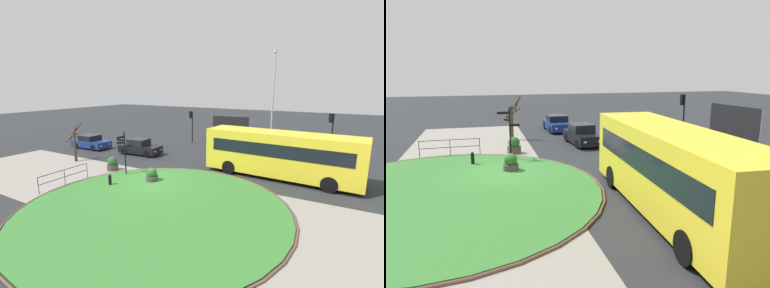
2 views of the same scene
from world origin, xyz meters
The scene contains 17 objects.
ground centered at (0.00, 0.00, 0.00)m, with size 120.00×120.00×0.00m, color #282B2D.
sidewalk_paving centered at (0.00, -1.91, 0.01)m, with size 32.00×8.19×0.02m, color gray.
grass_island centered at (2.43, -2.93, 0.05)m, with size 13.96×13.96×0.10m, color #387A33.
grass_kerb_ring centered at (2.43, -2.93, 0.06)m, with size 14.27×14.27×0.11m, color brown.
signpost_directional centered at (-2.91, 0.49, 1.89)m, with size 0.80×1.29×3.17m.
bollard_foreground centered at (-2.18, -1.68, 0.40)m, with size 0.20×0.20×0.78m.
railing_grass_edge centered at (-4.80, -3.06, 0.70)m, with size 0.10×3.61×1.06m.
bus_yellow centered at (6.86, 5.56, 1.73)m, with size 10.60×3.14×3.22m.
car_near_lane centered at (-12.32, 5.37, 0.63)m, with size 4.08×2.00×1.37m.
car_far_lane centered at (-6.16, 5.89, 0.67)m, with size 4.14×1.97×1.48m.
traffic_light_near centered at (9.43, 12.59, 2.96)m, with size 0.48×0.32×4.06m.
traffic_light_far centered at (-4.82, 13.19, 2.61)m, with size 0.48×0.31×3.55m.
lamppost_tall centered at (4.11, 13.54, 5.12)m, with size 0.32×0.32×9.64m.
billboard_left centered at (-0.39, 14.07, 1.96)m, with size 3.99×0.54×3.14m.
planter_near_signpost centered at (-4.57, 0.86, 0.48)m, with size 0.87×0.87×1.07m.
planter_kerbside centered at (-0.32, 0.30, 0.45)m, with size 0.82×0.82×1.00m.
street_tree_bare centered at (-9.29, 1.21, 1.59)m, with size 1.17×1.19×3.38m.
Camera 1 is at (10.95, -13.71, 6.34)m, focal length 25.93 mm.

